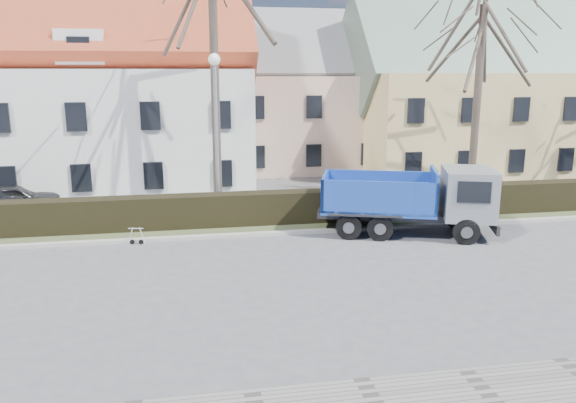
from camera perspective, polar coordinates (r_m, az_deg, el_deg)
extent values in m
plane|color=#4F4F52|center=(17.23, 1.36, -7.66)|extent=(120.00, 120.00, 0.00)
cube|color=#9B988D|center=(21.50, -1.11, -3.22)|extent=(80.00, 0.30, 0.12)
cube|color=#3D4929|center=(23.03, -1.74, -2.14)|extent=(80.00, 3.00, 0.10)
cube|color=black|center=(22.68, -1.68, -0.81)|extent=(60.00, 0.90, 1.30)
imported|color=black|center=(27.16, -26.23, 0.22)|extent=(4.29, 2.72, 1.36)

